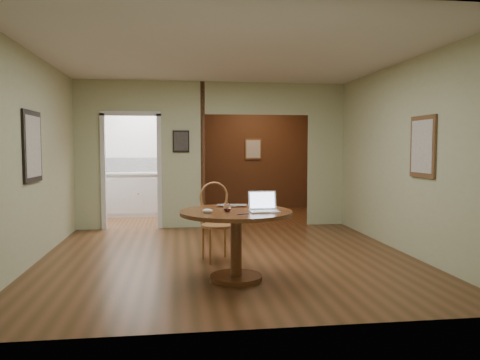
{
  "coord_description": "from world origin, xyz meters",
  "views": [
    {
      "loc": [
        -0.67,
        -6.19,
        1.49
      ],
      "look_at": [
        0.13,
        -0.2,
        1.07
      ],
      "focal_mm": 35.0,
      "sensor_mm": 36.0,
      "label": 1
    }
  ],
  "objects": [
    {
      "name": "floor",
      "position": [
        0.0,
        0.0,
        0.0
      ],
      "size": [
        5.0,
        5.0,
        0.0
      ],
      "primitive_type": "plane",
      "color": "#432913",
      "rests_on": "ground"
    },
    {
      "name": "room_shell",
      "position": [
        -0.47,
        3.1,
        1.29
      ],
      "size": [
        5.2,
        7.5,
        5.0
      ],
      "color": "silver",
      "rests_on": "ground"
    },
    {
      "name": "dining_table",
      "position": [
        -0.03,
        -1.05,
        0.58
      ],
      "size": [
        1.26,
        1.26,
        0.78
      ],
      "rotation": [
        0.0,
        0.0,
        -0.25
      ],
      "color": "brown",
      "rests_on": "ground"
    },
    {
      "name": "chair",
      "position": [
        -0.17,
        -0.07,
        0.57
      ],
      "size": [
        0.53,
        0.53,
        1.03
      ],
      "rotation": [
        0.0,
        0.0,
        0.24
      ],
      "color": "#AA733C",
      "rests_on": "ground"
    },
    {
      "name": "open_laptop",
      "position": [
        0.26,
        -1.15,
        0.85
      ],
      "size": [
        0.31,
        0.27,
        0.22
      ],
      "rotation": [
        0.0,
        0.0,
        -0.0
      ],
      "color": "white",
      "rests_on": "dining_table"
    },
    {
      "name": "closed_laptop",
      "position": [
        -0.04,
        -0.75,
        0.8
      ],
      "size": [
        0.38,
        0.28,
        0.03
      ],
      "primitive_type": "imported",
      "rotation": [
        0.0,
        0.0,
        -0.17
      ],
      "color": "#B7B7BC",
      "rests_on": "dining_table"
    },
    {
      "name": "mouse",
      "position": [
        -0.36,
        -1.21,
        0.81
      ],
      "size": [
        0.13,
        0.09,
        0.05
      ],
      "primitive_type": "ellipsoid",
      "rotation": [
        0.0,
        0.0,
        -0.21
      ],
      "color": "white",
      "rests_on": "dining_table"
    },
    {
      "name": "wine_glass",
      "position": [
        -0.13,
        -1.13,
        0.83
      ],
      "size": [
        0.09,
        0.09,
        0.1
      ],
      "primitive_type": null,
      "color": "white",
      "rests_on": "dining_table"
    },
    {
      "name": "pen",
      "position": [
        0.01,
        -1.35,
        0.79
      ],
      "size": [
        0.13,
        0.06,
        0.01
      ],
      "primitive_type": "cylinder",
      "rotation": [
        0.0,
        1.57,
        0.39
      ],
      "color": "navy",
      "rests_on": "dining_table"
    },
    {
      "name": "kitchen_cabinet",
      "position": [
        -1.35,
        4.2,
        0.47
      ],
      "size": [
        2.06,
        0.6,
        0.94
      ],
      "color": "silver",
      "rests_on": "ground"
    },
    {
      "name": "grocery_bag",
      "position": [
        -0.6,
        4.2,
        1.09
      ],
      "size": [
        0.35,
        0.31,
        0.3
      ],
      "primitive_type": "ellipsoid",
      "rotation": [
        0.0,
        0.0,
        0.2
      ],
      "color": "#C8B292",
      "rests_on": "kitchen_cabinet"
    }
  ]
}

